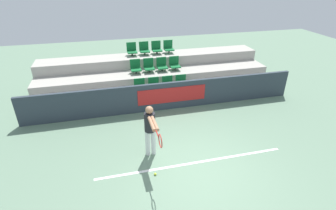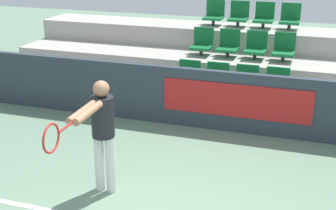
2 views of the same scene
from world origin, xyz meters
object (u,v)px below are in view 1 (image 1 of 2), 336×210
Objects in this scene: stadium_chair_2 at (168,84)px; stadium_chair_4 at (136,67)px; stadium_chair_6 at (162,65)px; stadium_chair_8 at (132,50)px; stadium_chair_9 at (144,49)px; stadium_chair_11 at (169,47)px; stadium_chair_1 at (154,86)px; tennis_ball at (155,174)px; stadium_chair_3 at (181,83)px; stadium_chair_10 at (157,48)px; stadium_chair_7 at (175,64)px; stadium_chair_5 at (149,66)px; tennis_player at (150,128)px; stadium_chair_0 at (140,87)px.

stadium_chair_4 is at bearing 136.40° from stadium_chair_2.
stadium_chair_6 is 1.00× the size of stadium_chair_8.
stadium_chair_9 and stadium_chair_11 have the same top height.
stadium_chair_1 reaches higher than tennis_ball.
stadium_chair_6 is 1.00× the size of stadium_chair_9.
stadium_chair_3 is 1.00× the size of stadium_chair_10.
stadium_chair_3 is 4.63m from tennis_ball.
stadium_chair_8 is (-1.66, 1.06, 0.44)m from stadium_chair_7.
stadium_chair_7 is 1.59m from stadium_chair_9.
stadium_chair_11 is (1.66, 0.00, 0.00)m from stadium_chair_8.
stadium_chair_1 is 1.00× the size of stadium_chair_9.
stadium_chair_2 is 1.00× the size of stadium_chair_8.
stadium_chair_3 is 1.59m from stadium_chair_5.
stadium_chair_9 is (-1.11, 2.11, 0.87)m from stadium_chair_3.
stadium_chair_1 is 1.14m from stadium_chair_5.
stadium_chair_3 is 2.35m from stadium_chair_10.
stadium_chair_6 is (0.55, 1.06, 0.44)m from stadium_chair_1.
stadium_chair_5 is 0.55m from stadium_chair_6.
stadium_chair_8 is at bearing 87.60° from tennis_ball.
tennis_player is (-1.32, -3.35, 0.27)m from stadium_chair_2.
stadium_chair_4 and stadium_chair_5 have the same top height.
stadium_chair_8 is (-1.66, 2.11, 0.87)m from stadium_chair_3.
tennis_ball is (-1.93, -5.21, -1.08)m from stadium_chair_7.
tennis_player is (-0.76, -4.41, -0.16)m from stadium_chair_5.
stadium_chair_7 is 1.00× the size of stadium_chair_8.
stadium_chair_9 reaches higher than tennis_player.
stadium_chair_5 is at bearing 81.09° from tennis_ball.
stadium_chair_1 is 1.00× the size of stadium_chair_11.
stadium_chair_6 is at bearing 180.00° from stadium_chair_7.
tennis_player is at bearing -92.72° from stadium_chair_4.
stadium_chair_8 is 5.51m from tennis_player.
stadium_chair_11 reaches higher than tennis_ball.
stadium_chair_7 is 1.14m from stadium_chair_11.
stadium_chair_0 is 1.14m from stadium_chair_4.
stadium_chair_8 is at bearing 86.73° from tennis_player.
stadium_chair_4 reaches higher than tennis_ball.
tennis_ball is at bearing -104.75° from stadium_chair_6.
stadium_chair_2 is 1.00× the size of stadium_chair_6.
stadium_chair_11 is at bearing 90.00° from stadium_chair_7.
stadium_chair_1 is 1.00× the size of stadium_chair_7.
stadium_chair_4 reaches higher than stadium_chair_2.
stadium_chair_8 is at bearing 117.70° from stadium_chair_5.
stadium_chair_4 is at bearing 117.70° from stadium_chair_1.
stadium_chair_0 and stadium_chair_1 have the same top height.
stadium_chair_2 is at bearing 0.00° from stadium_chair_1.
stadium_chair_7 is (0.55, 0.00, 0.00)m from stadium_chair_6.
stadium_chair_6 is (0.00, 1.06, 0.44)m from stadium_chair_2.
stadium_chair_3 is 0.35× the size of tennis_player.
stadium_chair_5 and stadium_chair_7 have the same top height.
stadium_chair_7 is at bearing 90.00° from stadium_chair_3.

